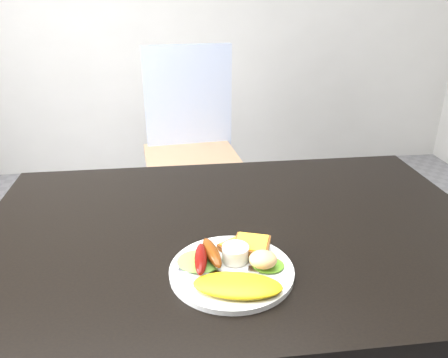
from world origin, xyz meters
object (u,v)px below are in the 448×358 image
object	(u,v)px
dining_chair	(192,161)
person	(237,134)
dining_table	(236,234)
plate	(232,271)

from	to	relation	value
dining_chair	person	xyz separation A→B (m)	(0.12, -0.70, 0.37)
dining_table	dining_chair	xyz separation A→B (m)	(-0.04, 1.19, -0.28)
dining_table	plate	size ratio (longest dim) A/B	4.88
plate	dining_chair	bearing A→B (deg)	90.29
person	dining_chair	bearing A→B (deg)	-71.68
dining_table	plate	bearing A→B (deg)	-101.55
person	plate	world-z (taller)	person
person	plate	distance (m)	0.69
person	dining_table	bearing A→B (deg)	89.83
dining_table	plate	distance (m)	0.19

